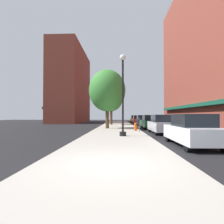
% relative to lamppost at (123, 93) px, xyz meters
% --- Properties ---
extents(ground_plane, '(90.00, 90.00, 0.00)m').
position_rel_lamppost_xyz_m(ground_plane, '(3.48, 10.52, -3.20)').
color(ground_plane, black).
extents(sidewalk_slab, '(4.80, 50.00, 0.12)m').
position_rel_lamppost_xyz_m(sidewalk_slab, '(-0.52, 11.52, -3.14)').
color(sidewalk_slab, '#A8A399').
rests_on(sidewalk_slab, ground).
extents(building_right_brick, '(6.80, 40.00, 26.46)m').
position_rel_lamppost_xyz_m(building_right_brick, '(14.48, 14.52, 10.00)').
color(building_right_brick, brown).
rests_on(building_right_brick, ground).
extents(building_far_background, '(6.80, 18.00, 17.05)m').
position_rel_lamppost_xyz_m(building_far_background, '(-11.53, 29.52, 5.30)').
color(building_far_background, brown).
rests_on(building_far_background, ground).
extents(lamppost, '(0.48, 0.48, 5.90)m').
position_rel_lamppost_xyz_m(lamppost, '(0.00, 0.00, 0.00)').
color(lamppost, black).
rests_on(lamppost, sidewalk_slab).
extents(fire_hydrant, '(0.33, 0.26, 0.79)m').
position_rel_lamppost_xyz_m(fire_hydrant, '(1.31, 4.35, -2.68)').
color(fire_hydrant, '#E05614').
rests_on(fire_hydrant, sidewalk_slab).
extents(parking_meter_near, '(0.14, 0.09, 1.31)m').
position_rel_lamppost_xyz_m(parking_meter_near, '(1.53, 3.21, -2.25)').
color(parking_meter_near, slate).
rests_on(parking_meter_near, sidewalk_slab).
extents(tree_near, '(3.73, 3.73, 6.46)m').
position_rel_lamppost_xyz_m(tree_near, '(-1.53, 17.07, 1.21)').
color(tree_near, '#4C3823').
rests_on(tree_near, sidewalk_slab).
extents(tree_mid, '(4.22, 4.22, 6.80)m').
position_rel_lamppost_xyz_m(tree_mid, '(-1.62, 7.89, 1.27)').
color(tree_mid, '#4C3823').
rests_on(tree_mid, sidewalk_slab).
extents(car_white, '(1.80, 4.30, 1.66)m').
position_rel_lamppost_xyz_m(car_white, '(3.48, -3.52, -2.39)').
color(car_white, black).
rests_on(car_white, ground).
extents(car_silver, '(1.80, 4.30, 1.66)m').
position_rel_lamppost_xyz_m(car_silver, '(3.48, 3.05, -2.39)').
color(car_silver, black).
rests_on(car_silver, ground).
extents(car_green, '(1.80, 4.30, 1.66)m').
position_rel_lamppost_xyz_m(car_green, '(3.48, 9.17, -2.39)').
color(car_green, black).
rests_on(car_green, ground).
extents(car_black, '(1.80, 4.30, 1.66)m').
position_rel_lamppost_xyz_m(car_black, '(3.48, 16.32, -2.39)').
color(car_black, black).
rests_on(car_black, ground).
extents(car_red, '(1.80, 4.30, 1.66)m').
position_rel_lamppost_xyz_m(car_red, '(3.48, 23.41, -2.39)').
color(car_red, black).
rests_on(car_red, ground).
extents(car_yellow, '(1.80, 4.30, 1.66)m').
position_rel_lamppost_xyz_m(car_yellow, '(3.48, 30.57, -2.39)').
color(car_yellow, black).
rests_on(car_yellow, ground).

